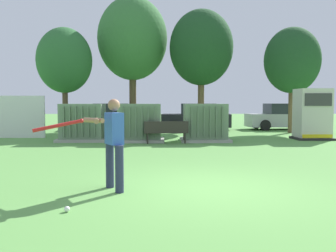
{
  "coord_description": "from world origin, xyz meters",
  "views": [
    {
      "loc": [
        -0.97,
        -6.98,
        1.67
      ],
      "look_at": [
        -0.73,
        3.5,
        1.0
      ],
      "focal_mm": 39.17,
      "sensor_mm": 36.0,
      "label": 1
    }
  ],
  "objects_px": {
    "transformer_west": "(83,123)",
    "sports_ball": "(67,209)",
    "parked_car_left_of_center": "(197,118)",
    "park_bench": "(166,130)",
    "parked_car_right_of_center": "(281,117)",
    "generator_enclosure": "(312,114)",
    "batter": "(111,139)",
    "transformer_mid_west": "(140,123)",
    "parked_car_leftmost": "(109,118)",
    "transformer_mid_east": "(205,123)"
  },
  "relations": [
    {
      "from": "parked_car_left_of_center",
      "to": "parked_car_right_of_center",
      "type": "height_order",
      "value": "same"
    },
    {
      "from": "park_bench",
      "to": "parked_car_leftmost",
      "type": "xyz_separation_m",
      "value": [
        -3.4,
        7.79,
        0.22
      ]
    },
    {
      "from": "transformer_west",
      "to": "sports_ball",
      "type": "distance_m",
      "value": 10.71
    },
    {
      "from": "parked_car_leftmost",
      "to": "parked_car_left_of_center",
      "type": "distance_m",
      "value": 5.43
    },
    {
      "from": "park_bench",
      "to": "parked_car_leftmost",
      "type": "height_order",
      "value": "parked_car_leftmost"
    },
    {
      "from": "sports_ball",
      "to": "parked_car_left_of_center",
      "type": "xyz_separation_m",
      "value": [
        3.71,
        17.06,
        0.71
      ]
    },
    {
      "from": "generator_enclosure",
      "to": "transformer_mid_west",
      "type": "bearing_deg",
      "value": -174.96
    },
    {
      "from": "transformer_mid_west",
      "to": "generator_enclosure",
      "type": "bearing_deg",
      "value": 5.04
    },
    {
      "from": "transformer_mid_west",
      "to": "parked_car_leftmost",
      "type": "height_order",
      "value": "same"
    },
    {
      "from": "transformer_west",
      "to": "transformer_mid_west",
      "type": "relative_size",
      "value": 1.0
    },
    {
      "from": "parked_car_right_of_center",
      "to": "generator_enclosure",
      "type": "bearing_deg",
      "value": -96.28
    },
    {
      "from": "parked_car_left_of_center",
      "to": "park_bench",
      "type": "bearing_deg",
      "value": -104.79
    },
    {
      "from": "transformer_west",
      "to": "transformer_mid_east",
      "type": "relative_size",
      "value": 1.0
    },
    {
      "from": "generator_enclosure",
      "to": "parked_car_leftmost",
      "type": "xyz_separation_m",
      "value": [
        -10.07,
        6.21,
        -0.38
      ]
    },
    {
      "from": "batter",
      "to": "parked_car_leftmost",
      "type": "relative_size",
      "value": 0.4
    },
    {
      "from": "transformer_mid_west",
      "to": "generator_enclosure",
      "type": "height_order",
      "value": "generator_enclosure"
    },
    {
      "from": "transformer_west",
      "to": "sports_ball",
      "type": "height_order",
      "value": "transformer_west"
    },
    {
      "from": "sports_ball",
      "to": "parked_car_left_of_center",
      "type": "height_order",
      "value": "parked_car_left_of_center"
    },
    {
      "from": "transformer_mid_east",
      "to": "batter",
      "type": "bearing_deg",
      "value": -107.89
    },
    {
      "from": "transformer_west",
      "to": "sports_ball",
      "type": "relative_size",
      "value": 23.33
    },
    {
      "from": "generator_enclosure",
      "to": "batter",
      "type": "height_order",
      "value": "generator_enclosure"
    },
    {
      "from": "parked_car_left_of_center",
      "to": "sports_ball",
      "type": "bearing_deg",
      "value": -102.26
    },
    {
      "from": "generator_enclosure",
      "to": "park_bench",
      "type": "bearing_deg",
      "value": -166.73
    },
    {
      "from": "transformer_west",
      "to": "park_bench",
      "type": "distance_m",
      "value": 3.8
    },
    {
      "from": "parked_car_leftmost",
      "to": "parked_car_right_of_center",
      "type": "relative_size",
      "value": 1.01
    },
    {
      "from": "park_bench",
      "to": "batter",
      "type": "height_order",
      "value": "batter"
    },
    {
      "from": "transformer_west",
      "to": "park_bench",
      "type": "height_order",
      "value": "transformer_west"
    },
    {
      "from": "transformer_mid_west",
      "to": "sports_ball",
      "type": "xyz_separation_m",
      "value": [
        -0.55,
        -10.26,
        -0.74
      ]
    },
    {
      "from": "generator_enclosure",
      "to": "parked_car_leftmost",
      "type": "bearing_deg",
      "value": 148.32
    },
    {
      "from": "generator_enclosure",
      "to": "batter",
      "type": "bearing_deg",
      "value": -129.34
    },
    {
      "from": "transformer_mid_west",
      "to": "transformer_mid_east",
      "type": "bearing_deg",
      "value": 0.33
    },
    {
      "from": "generator_enclosure",
      "to": "parked_car_right_of_center",
      "type": "distance_m",
      "value": 6.31
    },
    {
      "from": "parked_car_leftmost",
      "to": "generator_enclosure",
      "type": "bearing_deg",
      "value": -31.68
    },
    {
      "from": "sports_ball",
      "to": "parked_car_right_of_center",
      "type": "distance_m",
      "value": 19.45
    },
    {
      "from": "parked_car_right_of_center",
      "to": "parked_car_left_of_center",
      "type": "bearing_deg",
      "value": -178.35
    },
    {
      "from": "transformer_mid_east",
      "to": "generator_enclosure",
      "type": "distance_m",
      "value": 5.03
    },
    {
      "from": "generator_enclosure",
      "to": "parked_car_left_of_center",
      "type": "xyz_separation_m",
      "value": [
        -4.64,
        6.11,
        -0.38
      ]
    },
    {
      "from": "parked_car_leftmost",
      "to": "parked_car_right_of_center",
      "type": "distance_m",
      "value": 10.76
    },
    {
      "from": "park_bench",
      "to": "parked_car_right_of_center",
      "type": "bearing_deg",
      "value": 46.8
    },
    {
      "from": "sports_ball",
      "to": "transformer_mid_west",
      "type": "bearing_deg",
      "value": 86.91
    },
    {
      "from": "transformer_mid_east",
      "to": "parked_car_left_of_center",
      "type": "height_order",
      "value": "same"
    },
    {
      "from": "sports_ball",
      "to": "parked_car_left_of_center",
      "type": "bearing_deg",
      "value": 77.74
    },
    {
      "from": "transformer_mid_west",
      "to": "batter",
      "type": "distance_m",
      "value": 8.88
    },
    {
      "from": "sports_ball",
      "to": "parked_car_leftmost",
      "type": "relative_size",
      "value": 0.02
    },
    {
      "from": "sports_ball",
      "to": "parked_car_leftmost",
      "type": "xyz_separation_m",
      "value": [
        -1.73,
        17.17,
        0.71
      ]
    },
    {
      "from": "transformer_west",
      "to": "parked_car_left_of_center",
      "type": "distance_m",
      "value": 8.65
    },
    {
      "from": "transformer_mid_west",
      "to": "sports_ball",
      "type": "relative_size",
      "value": 23.33
    },
    {
      "from": "sports_ball",
      "to": "parked_car_leftmost",
      "type": "distance_m",
      "value": 17.27
    },
    {
      "from": "transformer_mid_east",
      "to": "parked_car_leftmost",
      "type": "bearing_deg",
      "value": 126.53
    },
    {
      "from": "park_bench",
      "to": "parked_car_left_of_center",
      "type": "height_order",
      "value": "parked_car_left_of_center"
    }
  ]
}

